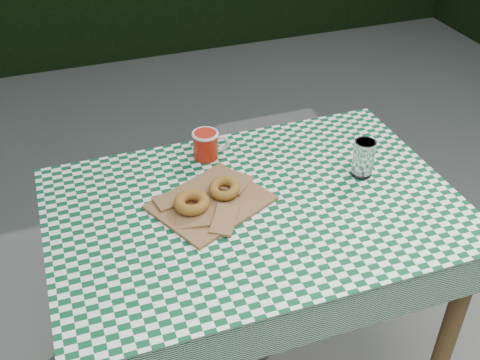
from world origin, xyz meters
The scene contains 7 objects.
table centered at (0.07, -0.01, 0.38)m, with size 1.22×0.81×0.75m, color brown.
tablecloth centered at (0.07, -0.01, 0.75)m, with size 1.24×0.83×0.01m, color #0A4525.
paper_bag centered at (-0.06, 0.04, 0.76)m, with size 0.32×0.26×0.02m, color brown.
bagel_front centered at (-0.12, 0.02, 0.79)m, with size 0.11×0.11×0.03m, color #97591F.
bagel_back centered at (-0.01, 0.06, 0.79)m, with size 0.10×0.10×0.03m, color #955F1E.
coffee_mug centered at (0.00, 0.29, 0.80)m, with size 0.17×0.17×0.09m, color #B01D0B, non-canonical shape.
drinking_glass centered at (0.45, 0.03, 0.82)m, with size 0.07×0.07×0.12m, color white.
Camera 1 is at (-0.43, -1.27, 1.84)m, focal length 42.93 mm.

